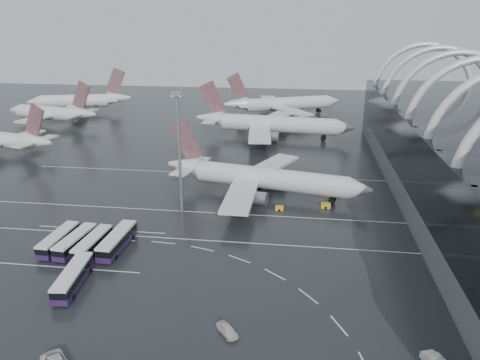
# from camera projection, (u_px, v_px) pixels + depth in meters

# --- Properties ---
(ground) EXTENTS (420.00, 420.00, 0.00)m
(ground) POSITION_uv_depth(u_px,v_px,m) (212.00, 236.00, 96.24)
(ground) COLOR black
(ground) RESTS_ON ground
(lane_marking_near) EXTENTS (120.00, 0.25, 0.01)m
(lane_marking_near) POSITION_uv_depth(u_px,v_px,m) (211.00, 241.00, 94.37)
(lane_marking_near) COLOR silver
(lane_marking_near) RESTS_ON ground
(lane_marking_mid) EXTENTS (120.00, 0.25, 0.01)m
(lane_marking_mid) POSITION_uv_depth(u_px,v_px,m) (222.00, 213.00, 107.46)
(lane_marking_mid) COLOR silver
(lane_marking_mid) RESTS_ON ground
(lane_marking_far) EXTENTS (120.00, 0.25, 0.01)m
(lane_marking_far) POSITION_uv_depth(u_px,v_px,m) (239.00, 175.00, 133.64)
(lane_marking_far) COLOR silver
(lane_marking_far) RESTS_ON ground
(bus_bay_line_south) EXTENTS (28.00, 0.25, 0.01)m
(bus_bay_line_south) POSITION_uv_depth(u_px,v_px,m) (65.00, 267.00, 84.30)
(bus_bay_line_south) COLOR silver
(bus_bay_line_south) RESTS_ON ground
(bus_bay_line_north) EXTENTS (28.00, 0.25, 0.01)m
(bus_bay_line_north) POSITION_uv_depth(u_px,v_px,m) (101.00, 230.00, 99.26)
(bus_bay_line_north) COLOR silver
(bus_bay_line_north) RESTS_ON ground
(airliner_main) EXTENTS (52.82, 45.60, 18.01)m
(airliner_main) POSITION_uv_depth(u_px,v_px,m) (260.00, 178.00, 117.04)
(airliner_main) COLOR silver
(airliner_main) RESTS_ON ground
(airliner_gate_b) EXTENTS (58.81, 52.54, 20.41)m
(airliner_gate_b) POSITION_uv_depth(u_px,v_px,m) (270.00, 124.00, 172.51)
(airliner_gate_b) COLOR silver
(airliner_gate_b) RESTS_ON ground
(airliner_gate_c) EXTENTS (53.29, 48.68, 19.89)m
(airliner_gate_c) POSITION_uv_depth(u_px,v_px,m) (281.00, 104.00, 212.50)
(airliner_gate_c) COLOR silver
(airliner_gate_c) RESTS_ON ground
(jet_remote_west) EXTENTS (40.30, 32.68, 17.65)m
(jet_remote_west) POSITION_uv_depth(u_px,v_px,m) (5.00, 140.00, 152.68)
(jet_remote_west) COLOR silver
(jet_remote_west) RESTS_ON ground
(jet_remote_mid) EXTENTS (43.56, 35.27, 19.01)m
(jet_remote_mid) POSITION_uv_depth(u_px,v_px,m) (53.00, 113.00, 192.94)
(jet_remote_mid) COLOR silver
(jet_remote_mid) RESTS_ON ground
(jet_remote_far) EXTENTS (46.58, 37.81, 20.48)m
(jet_remote_far) POSITION_uv_depth(u_px,v_px,m) (81.00, 101.00, 218.71)
(jet_remote_far) COLOR silver
(jet_remote_far) RESTS_ON ground
(bus_row_near_a) EXTENTS (3.19, 12.09, 2.95)m
(bus_row_near_a) POSITION_uv_depth(u_px,v_px,m) (58.00, 240.00, 91.18)
(bus_row_near_a) COLOR #24133C
(bus_row_near_a) RESTS_ON ground
(bus_row_near_b) EXTENTS (3.80, 12.16, 2.95)m
(bus_row_near_b) POSITION_uv_depth(u_px,v_px,m) (75.00, 241.00, 90.50)
(bus_row_near_b) COLOR #24133C
(bus_row_near_b) RESTS_ON ground
(bus_row_near_c) EXTENTS (3.39, 12.18, 2.97)m
(bus_row_near_c) POSITION_uv_depth(u_px,v_px,m) (93.00, 243.00, 89.67)
(bus_row_near_c) COLOR #24133C
(bus_row_near_c) RESTS_ON ground
(bus_row_near_d) EXTENTS (3.45, 13.23, 3.24)m
(bus_row_near_d) POSITION_uv_depth(u_px,v_px,m) (117.00, 241.00, 90.49)
(bus_row_near_d) COLOR #24133C
(bus_row_near_d) RESTS_ON ground
(bus_row_far_c) EXTENTS (4.15, 12.85, 3.11)m
(bus_row_far_c) POSITION_uv_depth(u_px,v_px,m) (73.00, 277.00, 77.91)
(bus_row_far_c) COLOR #24133C
(bus_row_far_c) RESTS_ON ground
(van_curve_b) EXTENTS (3.96, 4.31, 1.43)m
(van_curve_b) POSITION_uv_depth(u_px,v_px,m) (227.00, 330.00, 66.44)
(van_curve_b) COLOR silver
(van_curve_b) RESTS_ON ground
(floodlight_mast) EXTENTS (2.11, 2.11, 27.58)m
(floodlight_mast) POSITION_uv_depth(u_px,v_px,m) (179.00, 139.00, 102.65)
(floodlight_mast) COLOR gray
(floodlight_mast) RESTS_ON ground
(gse_cart_belly_a) EXTENTS (2.22, 1.31, 1.21)m
(gse_cart_belly_a) POSITION_uv_depth(u_px,v_px,m) (326.00, 205.00, 110.40)
(gse_cart_belly_a) COLOR gold
(gse_cart_belly_a) RESTS_ON ground
(gse_cart_belly_b) EXTENTS (2.20, 1.30, 1.20)m
(gse_cart_belly_b) POSITION_uv_depth(u_px,v_px,m) (335.00, 185.00, 123.77)
(gse_cart_belly_b) COLOR slate
(gse_cart_belly_b) RESTS_ON ground
(gse_cart_belly_c) EXTENTS (1.90, 1.12, 1.04)m
(gse_cart_belly_c) POSITION_uv_depth(u_px,v_px,m) (279.00, 208.00, 109.06)
(gse_cart_belly_c) COLOR gold
(gse_cart_belly_c) RESTS_ON ground
(gse_cart_belly_e) EXTENTS (2.01, 1.19, 1.10)m
(gse_cart_belly_e) POSITION_uv_depth(u_px,v_px,m) (296.00, 182.00, 125.88)
(gse_cart_belly_e) COLOR gold
(gse_cart_belly_e) RESTS_ON ground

